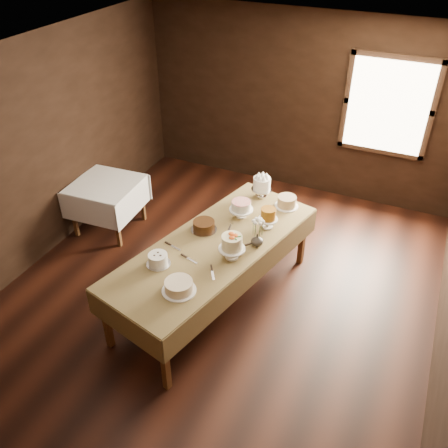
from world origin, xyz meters
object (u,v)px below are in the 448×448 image
(cake_meringue, at_px, (262,188))
(cake_chocolate, at_px, (204,226))
(cake_swirl, at_px, (158,260))
(cake_server_e, at_px, (176,248))
(cake_flowers, at_px, (232,248))
(cake_server_c, at_px, (230,227))
(flower_vase, at_px, (257,240))
(cake_server_b, at_px, (213,275))
(cake_caramel, at_px, (268,219))
(cake_server_a, at_px, (192,261))
(cake_lattice, at_px, (241,210))
(display_table, at_px, (214,249))
(side_table, at_px, (106,189))
(cake_server_d, at_px, (258,242))
(cake_cream, at_px, (179,287))
(cake_speckled, at_px, (287,202))

(cake_meringue, bearing_deg, cake_chocolate, -109.26)
(cake_swirl, bearing_deg, cake_server_e, 85.43)
(cake_flowers, relative_size, cake_server_c, 1.23)
(cake_chocolate, xyz_separation_m, flower_vase, (0.67, -0.01, 0.01))
(cake_server_c, bearing_deg, cake_server_b, -177.83)
(cake_swirl, xyz_separation_m, cake_server_c, (0.41, 0.95, -0.06))
(cake_chocolate, relative_size, cake_server_c, 1.47)
(cake_swirl, bearing_deg, cake_server_c, 66.32)
(cake_meringue, height_order, cake_server_e, cake_meringue)
(cake_caramel, bearing_deg, cake_server_a, -119.49)
(cake_meringue, bearing_deg, cake_lattice, -96.11)
(display_table, bearing_deg, flower_vase, 23.05)
(cake_server_a, distance_m, cake_server_b, 0.33)
(display_table, xyz_separation_m, side_table, (-2.05, 0.76, -0.12))
(cake_caramel, relative_size, cake_swirl, 1.00)
(cake_lattice, height_order, cake_server_e, cake_lattice)
(display_table, xyz_separation_m, cake_server_a, (-0.09, -0.36, 0.07))
(cake_server_a, distance_m, cake_server_d, 0.80)
(cake_caramel, distance_m, cake_chocolate, 0.75)
(cake_server_b, bearing_deg, cake_flowers, 138.31)
(cake_meringue, relative_size, cake_chocolate, 0.80)
(cake_server_d, distance_m, flower_vase, 0.09)
(cake_caramel, height_order, cake_server_b, cake_caramel)
(cake_lattice, xyz_separation_m, cake_cream, (-0.05, -1.47, -0.04))
(cake_chocolate, height_order, cake_server_a, cake_chocolate)
(flower_vase, bearing_deg, cake_meringue, 108.15)
(cake_lattice, relative_size, cake_server_a, 1.38)
(display_table, height_order, cake_server_e, cake_server_e)
(cake_meringue, bearing_deg, cake_server_c, -96.38)
(cake_chocolate, relative_size, cake_flowers, 1.20)
(cake_server_a, height_order, cake_server_e, same)
(cake_server_a, height_order, cake_server_c, same)
(cake_server_c, height_order, cake_server_e, same)
(cake_server_e, bearing_deg, cake_server_a, -9.36)
(cake_server_a, relative_size, cake_server_b, 1.00)
(cake_meringue, distance_m, cake_server_b, 1.67)
(cake_meringue, relative_size, cake_server_d, 1.18)
(cake_meringue, distance_m, cake_speckled, 0.39)
(cake_server_a, height_order, flower_vase, flower_vase)
(cake_server_c, bearing_deg, cake_caramel, -76.11)
(cake_server_b, height_order, cake_server_e, same)
(cake_caramel, bearing_deg, flower_vase, -88.04)
(cake_server_b, bearing_deg, cake_swirl, -115.10)
(cake_server_a, bearing_deg, side_table, 166.60)
(cake_chocolate, relative_size, cake_server_d, 1.47)
(cake_caramel, distance_m, cake_swirl, 1.39)
(flower_vase, bearing_deg, cake_lattice, 130.29)
(side_table, bearing_deg, cake_server_e, -30.42)
(cake_speckled, bearing_deg, cake_cream, -104.06)
(cake_caramel, distance_m, cake_server_a, 1.07)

